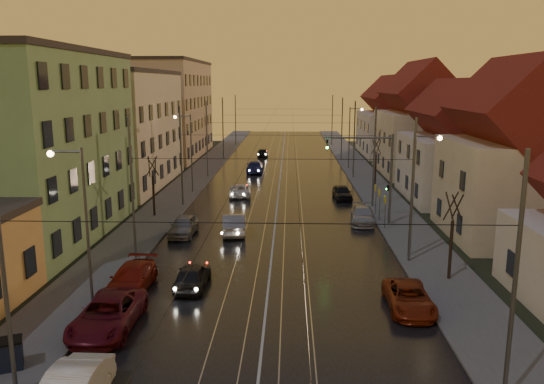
# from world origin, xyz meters

# --- Properties ---
(ground) EXTENTS (160.00, 160.00, 0.00)m
(ground) POSITION_xyz_m (0.00, 0.00, 0.00)
(ground) COLOR black
(ground) RESTS_ON ground
(road) EXTENTS (16.00, 120.00, 0.04)m
(road) POSITION_xyz_m (0.00, 40.00, 0.02)
(road) COLOR black
(road) RESTS_ON ground
(sidewalk_left) EXTENTS (4.00, 120.00, 0.15)m
(sidewalk_left) POSITION_xyz_m (-10.00, 40.00, 0.07)
(sidewalk_left) COLOR #4C4C4C
(sidewalk_left) RESTS_ON ground
(sidewalk_right) EXTENTS (4.00, 120.00, 0.15)m
(sidewalk_right) POSITION_xyz_m (10.00, 40.00, 0.07)
(sidewalk_right) COLOR #4C4C4C
(sidewalk_right) RESTS_ON ground
(tram_rail_0) EXTENTS (0.06, 120.00, 0.03)m
(tram_rail_0) POSITION_xyz_m (-2.20, 40.00, 0.06)
(tram_rail_0) COLOR gray
(tram_rail_0) RESTS_ON road
(tram_rail_1) EXTENTS (0.06, 120.00, 0.03)m
(tram_rail_1) POSITION_xyz_m (-0.77, 40.00, 0.06)
(tram_rail_1) COLOR gray
(tram_rail_1) RESTS_ON road
(tram_rail_2) EXTENTS (0.06, 120.00, 0.03)m
(tram_rail_2) POSITION_xyz_m (0.77, 40.00, 0.06)
(tram_rail_2) COLOR gray
(tram_rail_2) RESTS_ON road
(tram_rail_3) EXTENTS (0.06, 120.00, 0.03)m
(tram_rail_3) POSITION_xyz_m (2.20, 40.00, 0.06)
(tram_rail_3) COLOR gray
(tram_rail_3) RESTS_ON road
(apartment_left_1) EXTENTS (10.00, 18.00, 13.00)m
(apartment_left_1) POSITION_xyz_m (-17.50, 14.00, 6.50)
(apartment_left_1) COLOR #678D5A
(apartment_left_1) RESTS_ON ground
(apartment_left_2) EXTENTS (10.00, 20.00, 12.00)m
(apartment_left_2) POSITION_xyz_m (-17.50, 34.00, 6.00)
(apartment_left_2) COLOR beige
(apartment_left_2) RESTS_ON ground
(apartment_left_3) EXTENTS (10.00, 24.00, 14.00)m
(apartment_left_3) POSITION_xyz_m (-17.50, 58.00, 7.00)
(apartment_left_3) COLOR tan
(apartment_left_3) RESTS_ON ground
(house_right_1) EXTENTS (8.67, 10.20, 10.80)m
(house_right_1) POSITION_xyz_m (17.00, 15.00, 5.45)
(house_right_1) COLOR #BBB090
(house_right_1) RESTS_ON ground
(house_right_2) EXTENTS (9.18, 12.24, 9.20)m
(house_right_2) POSITION_xyz_m (17.00, 28.00, 4.64)
(house_right_2) COLOR silver
(house_right_2) RESTS_ON ground
(house_right_3) EXTENTS (9.18, 14.28, 11.50)m
(house_right_3) POSITION_xyz_m (17.00, 43.00, 5.80)
(house_right_3) COLOR #BBB090
(house_right_3) RESTS_ON ground
(house_right_4) EXTENTS (9.18, 16.32, 10.00)m
(house_right_4) POSITION_xyz_m (17.00, 61.00, 5.05)
(house_right_4) COLOR silver
(house_right_4) RESTS_ON ground
(catenary_pole_l_0) EXTENTS (0.16, 0.16, 9.00)m
(catenary_pole_l_0) POSITION_xyz_m (-8.60, -6.00, 4.50)
(catenary_pole_l_0) COLOR #595B60
(catenary_pole_l_0) RESTS_ON ground
(catenary_pole_r_0) EXTENTS (0.16, 0.16, 9.00)m
(catenary_pole_r_0) POSITION_xyz_m (8.60, -6.00, 4.50)
(catenary_pole_r_0) COLOR #595B60
(catenary_pole_r_0) RESTS_ON ground
(catenary_pole_l_1) EXTENTS (0.16, 0.16, 9.00)m
(catenary_pole_l_1) POSITION_xyz_m (-8.60, 9.00, 4.50)
(catenary_pole_l_1) COLOR #595B60
(catenary_pole_l_1) RESTS_ON ground
(catenary_pole_r_1) EXTENTS (0.16, 0.16, 9.00)m
(catenary_pole_r_1) POSITION_xyz_m (8.60, 9.00, 4.50)
(catenary_pole_r_1) COLOR #595B60
(catenary_pole_r_1) RESTS_ON ground
(catenary_pole_l_2) EXTENTS (0.16, 0.16, 9.00)m
(catenary_pole_l_2) POSITION_xyz_m (-8.60, 24.00, 4.50)
(catenary_pole_l_2) COLOR #595B60
(catenary_pole_l_2) RESTS_ON ground
(catenary_pole_r_2) EXTENTS (0.16, 0.16, 9.00)m
(catenary_pole_r_2) POSITION_xyz_m (8.60, 24.00, 4.50)
(catenary_pole_r_2) COLOR #595B60
(catenary_pole_r_2) RESTS_ON ground
(catenary_pole_l_3) EXTENTS (0.16, 0.16, 9.00)m
(catenary_pole_l_3) POSITION_xyz_m (-8.60, 39.00, 4.50)
(catenary_pole_l_3) COLOR #595B60
(catenary_pole_l_3) RESTS_ON ground
(catenary_pole_r_3) EXTENTS (0.16, 0.16, 9.00)m
(catenary_pole_r_3) POSITION_xyz_m (8.60, 39.00, 4.50)
(catenary_pole_r_3) COLOR #595B60
(catenary_pole_r_3) RESTS_ON ground
(catenary_pole_l_4) EXTENTS (0.16, 0.16, 9.00)m
(catenary_pole_l_4) POSITION_xyz_m (-8.60, 54.00, 4.50)
(catenary_pole_l_4) COLOR #595B60
(catenary_pole_l_4) RESTS_ON ground
(catenary_pole_r_4) EXTENTS (0.16, 0.16, 9.00)m
(catenary_pole_r_4) POSITION_xyz_m (8.60, 54.00, 4.50)
(catenary_pole_r_4) COLOR #595B60
(catenary_pole_r_4) RESTS_ON ground
(catenary_pole_l_5) EXTENTS (0.16, 0.16, 9.00)m
(catenary_pole_l_5) POSITION_xyz_m (-8.60, 72.00, 4.50)
(catenary_pole_l_5) COLOR #595B60
(catenary_pole_l_5) RESTS_ON ground
(catenary_pole_r_5) EXTENTS (0.16, 0.16, 9.00)m
(catenary_pole_r_5) POSITION_xyz_m (8.60, 72.00, 4.50)
(catenary_pole_r_5) COLOR #595B60
(catenary_pole_r_5) RESTS_ON ground
(street_lamp_0) EXTENTS (1.75, 0.32, 8.00)m
(street_lamp_0) POSITION_xyz_m (-9.10, 2.00, 4.89)
(street_lamp_0) COLOR #595B60
(street_lamp_0) RESTS_ON ground
(street_lamp_1) EXTENTS (1.75, 0.32, 8.00)m
(street_lamp_1) POSITION_xyz_m (9.10, 10.00, 4.89)
(street_lamp_1) COLOR #595B60
(street_lamp_1) RESTS_ON ground
(street_lamp_2) EXTENTS (1.75, 0.32, 8.00)m
(street_lamp_2) POSITION_xyz_m (-9.10, 30.00, 4.89)
(street_lamp_2) COLOR #595B60
(street_lamp_2) RESTS_ON ground
(street_lamp_3) EXTENTS (1.75, 0.32, 8.00)m
(street_lamp_3) POSITION_xyz_m (9.10, 46.00, 4.89)
(street_lamp_3) COLOR #595B60
(street_lamp_3) RESTS_ON ground
(traffic_light_mast) EXTENTS (5.30, 0.32, 7.20)m
(traffic_light_mast) POSITION_xyz_m (7.99, 18.00, 4.60)
(traffic_light_mast) COLOR #595B60
(traffic_light_mast) RESTS_ON ground
(bare_tree_0) EXTENTS (1.09, 1.09, 5.11)m
(bare_tree_0) POSITION_xyz_m (-10.20, 20.00, 2.49)
(bare_tree_0) COLOR black
(bare_tree_0) RESTS_ON ground
(bare_tree_1) EXTENTS (1.09, 1.09, 5.11)m
(bare_tree_1) POSITION_xyz_m (10.20, 6.00, 2.49)
(bare_tree_1) COLOR black
(bare_tree_1) RESTS_ON ground
(bare_tree_2) EXTENTS (1.09, 1.09, 5.11)m
(bare_tree_2) POSITION_xyz_m (10.40, 34.00, 2.49)
(bare_tree_2) COLOR black
(bare_tree_2) RESTS_ON ground
(driving_car_0) EXTENTS (1.70, 4.02, 1.36)m
(driving_car_0) POSITION_xyz_m (-4.16, 4.50, 0.68)
(driving_car_0) COLOR black
(driving_car_0) RESTS_ON ground
(driving_car_1) EXTENTS (2.21, 4.81, 1.53)m
(driving_car_1) POSITION_xyz_m (-3.04, 15.17, 0.76)
(driving_car_1) COLOR gray
(driving_car_1) RESTS_ON ground
(driving_car_2) EXTENTS (2.42, 4.63, 1.24)m
(driving_car_2) POSITION_xyz_m (-3.77, 28.33, 0.62)
(driving_car_2) COLOR silver
(driving_car_2) RESTS_ON ground
(driving_car_3) EXTENTS (2.22, 5.22, 1.50)m
(driving_car_3) POSITION_xyz_m (-3.19, 42.62, 0.75)
(driving_car_3) COLOR navy
(driving_car_3) RESTS_ON ground
(driving_car_4) EXTENTS (1.79, 4.03, 1.35)m
(driving_car_4) POSITION_xyz_m (-2.99, 56.87, 0.67)
(driving_car_4) COLOR black
(driving_car_4) RESTS_ON ground
(parked_left_1) EXTENTS (2.48, 5.36, 1.49)m
(parked_left_1) POSITION_xyz_m (-7.06, -0.70, 0.74)
(parked_left_1) COLOR #5A0F1A
(parked_left_1) RESTS_ON ground
(parked_left_2) EXTENTS (2.08, 4.85, 1.39)m
(parked_left_2) POSITION_xyz_m (-7.36, 3.88, 0.70)
(parked_left_2) COLOR maroon
(parked_left_2) RESTS_ON ground
(parked_left_3) EXTENTS (1.79, 4.28, 1.45)m
(parked_left_3) POSITION_xyz_m (-6.65, 14.64, 0.72)
(parked_left_3) COLOR gray
(parked_left_3) RESTS_ON ground
(parked_right_0) EXTENTS (2.12, 4.53, 1.25)m
(parked_right_0) POSITION_xyz_m (7.05, 1.95, 0.63)
(parked_right_0) COLOR maroon
(parked_right_0) RESTS_ON ground
(parked_right_1) EXTENTS (2.27, 4.67, 1.31)m
(parked_right_1) POSITION_xyz_m (6.97, 18.48, 0.65)
(parked_right_1) COLOR #A2A1A7
(parked_right_1) RESTS_ON ground
(parked_right_2) EXTENTS (1.83, 4.01, 1.34)m
(parked_right_2) POSITION_xyz_m (6.20, 27.43, 0.67)
(parked_right_2) COLOR black
(parked_right_2) RESTS_ON ground
(dumpster) EXTENTS (1.43, 1.23, 1.10)m
(dumpster) POSITION_xyz_m (-9.79, -4.41, 0.70)
(dumpster) COLOR black
(dumpster) RESTS_ON sidewalk_left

